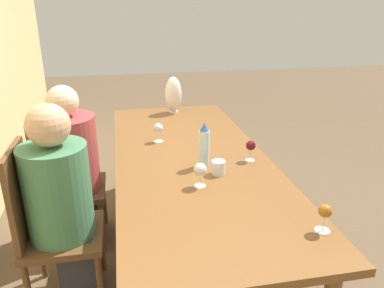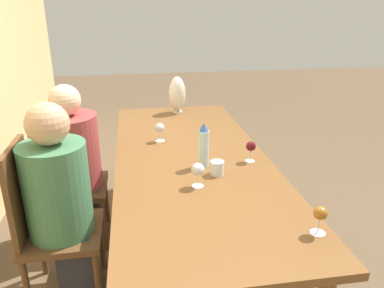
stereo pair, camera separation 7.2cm
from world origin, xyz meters
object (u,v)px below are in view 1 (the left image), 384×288
(water_bottle, at_px, (204,145))
(wine_glass_2, at_px, (325,212))
(water_tumbler, at_px, (218,168))
(person_far, at_px, (73,164))
(chair_far, at_px, (61,180))
(wine_glass_0, at_px, (158,129))
(vase, at_px, (173,94))
(chair_near, at_px, (48,224))
(wine_glass_1, at_px, (200,170))
(wine_glass_3, at_px, (251,146))
(person_near, at_px, (62,202))

(water_bottle, xyz_separation_m, wine_glass_2, (-0.78, -0.36, -0.04))
(water_tumbler, height_order, person_far, person_far)
(chair_far, bearing_deg, water_bottle, -116.08)
(wine_glass_0, relative_size, chair_far, 0.14)
(vase, xyz_separation_m, chair_near, (-1.31, 0.92, -0.40))
(water_tumbler, bearing_deg, water_bottle, 24.01)
(vase, distance_m, wine_glass_2, 2.01)
(water_tumbler, bearing_deg, wine_glass_0, 25.16)
(wine_glass_1, height_order, person_far, person_far)
(vase, xyz_separation_m, wine_glass_3, (-1.17, -0.32, -0.07))
(wine_glass_1, distance_m, person_far, 1.06)
(chair_near, bearing_deg, chair_far, 0.00)
(water_bottle, relative_size, person_far, 0.24)
(water_tumbler, height_order, wine_glass_3, wine_glass_3)
(chair_near, distance_m, person_near, 0.16)
(chair_near, bearing_deg, wine_glass_1, -99.45)
(water_bottle, height_order, wine_glass_0, water_bottle)
(water_tumbler, xyz_separation_m, chair_near, (0.01, 0.99, -0.27))
(person_near, xyz_separation_m, person_far, (0.57, -0.00, -0.02))
(vase, xyz_separation_m, chair_far, (-0.73, 0.92, -0.40))
(wine_glass_2, distance_m, chair_far, 1.82)
(wine_glass_1, bearing_deg, wine_glass_0, 11.25)
(wine_glass_0, distance_m, chair_far, 0.78)
(wine_glass_1, bearing_deg, chair_far, 50.00)
(water_bottle, bearing_deg, person_near, 97.89)
(wine_glass_1, distance_m, wine_glass_2, 0.69)
(water_bottle, distance_m, chair_near, 1.01)
(chair_far, distance_m, person_far, 0.15)
(wine_glass_0, distance_m, person_near, 0.88)
(wine_glass_1, xyz_separation_m, wine_glass_2, (-0.52, -0.44, -0.00))
(water_bottle, height_order, wine_glass_3, water_bottle)
(vase, xyz_separation_m, wine_glass_0, (-0.71, 0.22, -0.07))
(vase, distance_m, wine_glass_1, 1.45)
(chair_near, height_order, person_far, person_far)
(water_bottle, relative_size, person_near, 0.23)
(wine_glass_3, height_order, chair_near, chair_near)
(vase, xyz_separation_m, person_far, (-0.73, 0.83, -0.29))
(person_far, bearing_deg, vase, -48.41)
(wine_glass_0, xyz_separation_m, wine_glass_1, (-0.74, -0.15, -0.00))
(vase, relative_size, person_far, 0.28)
(water_bottle, relative_size, wine_glass_1, 2.03)
(vase, relative_size, wine_glass_1, 2.37)
(wine_glass_1, xyz_separation_m, chair_near, (0.14, 0.85, -0.33))
(wine_glass_1, xyz_separation_m, wine_glass_3, (0.28, -0.39, -0.00))
(water_tumbler, relative_size, person_far, 0.07)
(person_near, bearing_deg, wine_glass_1, -100.59)
(wine_glass_2, bearing_deg, wine_glass_3, 4.00)
(water_bottle, bearing_deg, chair_far, 63.92)
(water_tumbler, xyz_separation_m, person_far, (0.58, 0.90, -0.16))
(wine_glass_2, distance_m, person_near, 1.39)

